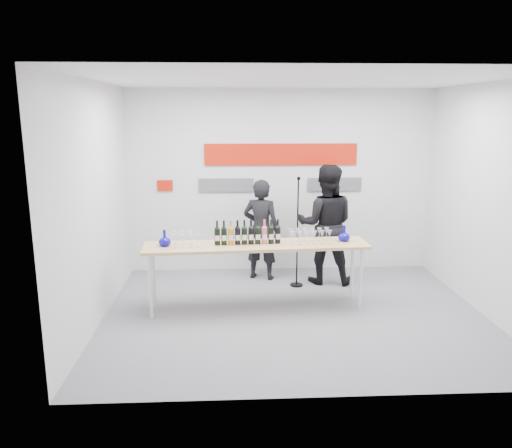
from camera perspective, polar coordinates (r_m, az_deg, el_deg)
The scene contains 12 objects.
ground at distance 6.75m, azimuth 4.37°, elevation -10.19°, with size 5.00×5.00×0.00m, color slate.
back_wall at distance 8.29m, azimuth 2.82°, elevation 4.87°, with size 5.00×0.04×3.00m, color silver.
signage at distance 8.22m, azimuth 2.47°, elevation 6.96°, with size 3.38×0.02×0.79m.
tasting_table at distance 6.68m, azimuth 0.04°, elevation -2.87°, with size 3.02×0.77×0.90m.
wine_bottles at distance 6.63m, azimuth -0.96°, elevation -0.93°, with size 0.89×0.13×0.33m.
decanter_left at distance 6.66m, azimuth -10.41°, elevation -1.58°, with size 0.16×0.16×0.21m, color #0C0898, non-canonical shape.
decanter_right at distance 6.90m, azimuth 10.04°, elevation -1.06°, with size 0.16×0.16×0.21m, color #0C0898, non-canonical shape.
glasses_left at distance 6.60m, azimuth -8.13°, elevation -1.77°, with size 0.37×0.24×0.18m.
glasses_right at distance 6.75m, azimuth 6.16°, elevation -1.38°, with size 0.57×0.25×0.18m.
presenter_left at distance 7.90m, azimuth 0.59°, elevation -0.64°, with size 0.59×0.38×1.61m, color black.
presenter_right at distance 7.77m, azimuth 7.95°, elevation -0.05°, with size 0.90×0.70×1.85m, color black.
mic_stand at distance 7.64m, azimuth 4.71°, elevation -3.37°, with size 0.20×0.20×1.70m.
Camera 1 is at (-0.82, -6.18, 2.61)m, focal length 35.00 mm.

